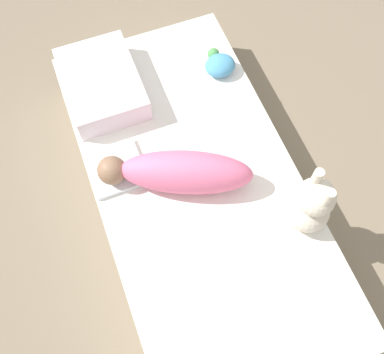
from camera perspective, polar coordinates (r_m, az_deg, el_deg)
ground_plane at (r=1.92m, az=0.62°, el=-3.42°), size 12.00×12.00×0.00m
bed_mattress at (r=1.82m, az=0.65°, el=-2.15°), size 1.56×0.76×0.22m
burp_cloth at (r=1.76m, az=-9.60°, el=1.06°), size 0.20×0.20×0.02m
swaddled_baby at (r=1.64m, az=-1.57°, el=0.61°), size 0.34×0.56×0.17m
pillow at (r=1.92m, az=-11.36°, el=11.49°), size 0.40×0.30×0.11m
bunny_plush at (r=1.59m, az=14.81°, el=-3.50°), size 0.16×0.16×0.32m
turtle_plush at (r=1.98m, az=3.48°, el=14.12°), size 0.16×0.13×0.07m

